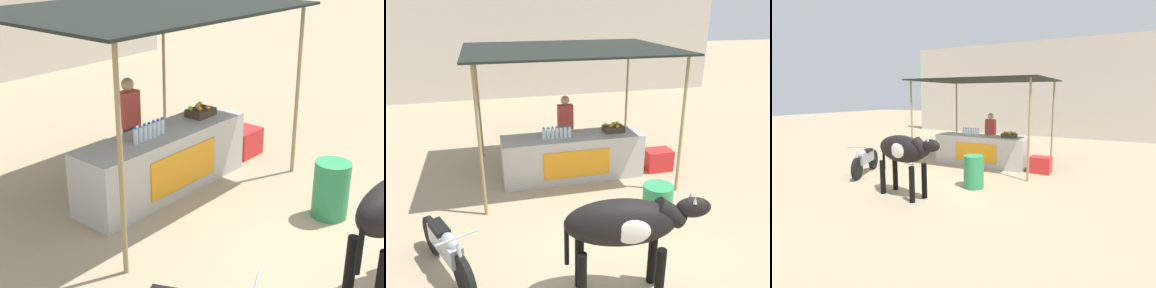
{
  "view_description": "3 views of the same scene",
  "coord_description": "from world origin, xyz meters",
  "views": [
    {
      "loc": [
        -5.43,
        -2.92,
        3.64
      ],
      "look_at": [
        -0.17,
        1.51,
        0.98
      ],
      "focal_mm": 50.0,
      "sensor_mm": 36.0,
      "label": 1
    },
    {
      "loc": [
        -1.76,
        -5.07,
        3.58
      ],
      "look_at": [
        -0.11,
        1.31,
        1.11
      ],
      "focal_mm": 35.0,
      "sensor_mm": 36.0,
      "label": 2
    },
    {
      "loc": [
        4.02,
        -6.5,
        2.25
      ],
      "look_at": [
        -0.15,
        1.3,
        0.81
      ],
      "focal_mm": 28.0,
      "sensor_mm": 36.0,
      "label": 3
    }
  ],
  "objects": [
    {
      "name": "water_barrel",
      "position": [
        0.88,
        -0.12,
        0.4
      ],
      "size": [
        0.49,
        0.49,
        0.81
      ],
      "primitive_type": "cylinder",
      "color": "#2D8C51",
      "rests_on": "ground"
    },
    {
      "name": "cow",
      "position": [
        -0.21,
        -1.41,
        1.03
      ],
      "size": [
        1.85,
        0.75,
        1.44
      ],
      "color": "black",
      "rests_on": "ground"
    },
    {
      "name": "building_wall_far",
      "position": [
        0.0,
        10.21,
        2.57
      ],
      "size": [
        16.0,
        0.5,
        5.14
      ],
      "primitive_type": "cube",
      "color": "beige",
      "rests_on": "ground"
    },
    {
      "name": "stall_awning",
      "position": [
        0.0,
        2.5,
        2.64
      ],
      "size": [
        4.2,
        3.2,
        2.75
      ],
      "color": "black",
      "rests_on": "ground"
    },
    {
      "name": "ground_plane",
      "position": [
        0.0,
        0.0,
        0.0
      ],
      "size": [
        60.0,
        60.0,
        0.0
      ],
      "primitive_type": "plane",
      "color": "tan"
    },
    {
      "name": "cooler_box",
      "position": [
        1.97,
        2.1,
        0.24
      ],
      "size": [
        0.6,
        0.44,
        0.48
      ],
      "primitive_type": "cube",
      "color": "red",
      "rests_on": "ground"
    },
    {
      "name": "vendor_behind_counter",
      "position": [
        0.01,
        2.95,
        0.85
      ],
      "size": [
        0.34,
        0.22,
        1.65
      ],
      "color": "#383842",
      "rests_on": "ground"
    },
    {
      "name": "water_bottle_row",
      "position": [
        -0.35,
        2.15,
        1.07
      ],
      "size": [
        0.61,
        0.07,
        0.25
      ],
      "color": "silver",
      "rests_on": "stall_counter"
    },
    {
      "name": "fruit_crate",
      "position": [
        0.93,
        2.26,
        1.03
      ],
      "size": [
        0.44,
        0.32,
        0.18
      ],
      "color": "#3F3326",
      "rests_on": "stall_counter"
    },
    {
      "name": "motorcycle_parked",
      "position": [
        -2.44,
        -0.43,
        0.43
      ],
      "size": [
        0.89,
        1.67,
        0.9
      ],
      "color": "black",
      "rests_on": "ground"
    },
    {
      "name": "stall_counter",
      "position": [
        0.0,
        2.2,
        0.48
      ],
      "size": [
        3.0,
        0.82,
        0.96
      ],
      "color": "#B2ADA8",
      "rests_on": "ground"
    }
  ]
}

